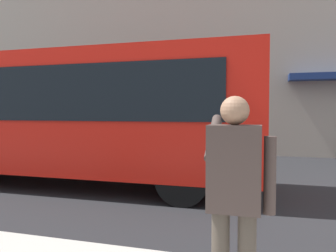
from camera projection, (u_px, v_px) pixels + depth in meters
ground_plane at (242, 194)px, 6.90m from camera, size 60.00×60.00×0.00m
building_facade_far at (254, 5)px, 13.16m from camera, size 28.00×1.55×12.00m
red_bus at (70, 114)px, 7.84m from camera, size 9.05×2.54×3.08m
pedestrian_photographer at (235, 189)px, 2.51m from camera, size 0.53×0.52×1.70m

